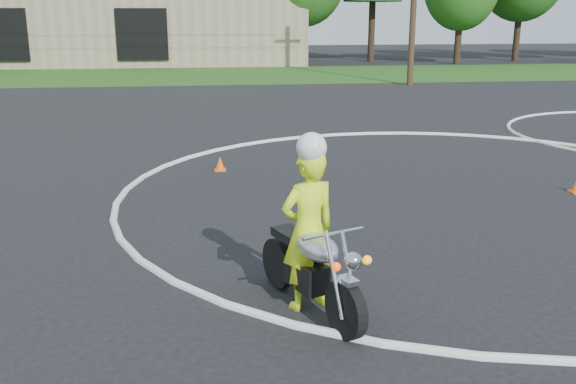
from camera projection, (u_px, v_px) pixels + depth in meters
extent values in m
plane|color=black|center=(527.00, 250.00, 8.98)|extent=(120.00, 120.00, 0.00)
cube|color=#1E4714|center=(286.00, 74.00, 34.77)|extent=(120.00, 10.00, 0.02)
torus|color=silver|center=(448.00, 193.00, 11.84)|extent=(12.12, 12.12, 0.12)
cylinder|color=black|center=(346.00, 310.00, 6.49)|extent=(0.34, 0.62, 0.62)
cylinder|color=black|center=(279.00, 263.00, 7.70)|extent=(0.34, 0.62, 0.62)
cube|color=black|center=(307.00, 274.00, 7.11)|extent=(0.48, 0.63, 0.31)
ellipsoid|color=#BCBCC1|center=(317.00, 247.00, 6.83)|extent=(0.59, 0.75, 0.29)
cube|color=black|center=(293.00, 237.00, 7.27)|extent=(0.48, 0.67, 0.10)
cylinder|color=white|center=(334.00, 276.00, 6.42)|extent=(0.18, 0.36, 0.83)
cylinder|color=silver|center=(350.00, 272.00, 6.50)|extent=(0.18, 0.36, 0.83)
cube|color=silver|center=(348.00, 281.00, 6.38)|extent=(0.22, 0.26, 0.05)
cylinder|color=white|center=(333.00, 234.00, 6.51)|extent=(0.68, 0.30, 0.04)
sphere|color=silver|center=(353.00, 261.00, 6.25)|extent=(0.18, 0.18, 0.18)
sphere|color=#DC3F0B|center=(336.00, 267.00, 6.19)|extent=(0.09, 0.09, 0.09)
sphere|color=orange|center=(367.00, 260.00, 6.36)|extent=(0.09, 0.09, 0.09)
cylinder|color=white|center=(301.00, 268.00, 7.56)|extent=(0.38, 0.79, 0.08)
imported|color=#DCFF1A|center=(308.00, 230.00, 7.03)|extent=(0.78, 0.65, 1.82)
sphere|color=white|center=(312.00, 148.00, 6.74)|extent=(0.33, 0.33, 0.33)
cone|color=#FF5C0D|center=(220.00, 164.00, 13.50)|extent=(0.22, 0.22, 0.30)
cube|color=#FF5C0D|center=(220.00, 170.00, 13.53)|extent=(0.24, 0.24, 0.03)
cube|color=tan|center=(2.00, 1.00, 43.91)|extent=(40.00, 16.00, 8.00)
cube|color=black|center=(1.00, 35.00, 36.95)|extent=(3.00, 0.16, 3.00)
cube|color=black|center=(142.00, 34.00, 37.93)|extent=(3.00, 0.16, 3.00)
cylinder|color=#382619|center=(303.00, 39.00, 41.27)|extent=(0.44, 0.44, 3.24)
cylinder|color=#382619|center=(371.00, 32.00, 43.70)|extent=(0.44, 0.44, 3.96)
cylinder|color=#382619|center=(458.00, 41.00, 41.59)|extent=(0.44, 0.44, 2.88)
cylinder|color=#382619|center=(517.00, 34.00, 44.02)|extent=(0.44, 0.44, 3.60)
cylinder|color=#382619|center=(241.00, 41.00, 41.78)|extent=(0.44, 0.44, 2.88)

